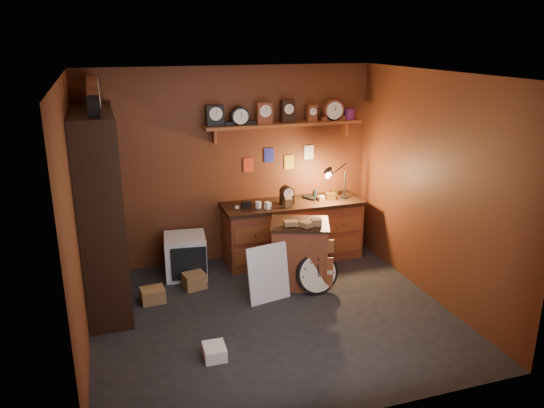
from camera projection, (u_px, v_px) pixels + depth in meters
The scene contains 11 objects.
floor at pixel (273, 316), 6.08m from camera, with size 4.00×4.00×0.00m, color black.
room_shell at pixel (273, 168), 5.67m from camera, with size 4.02×3.62×2.71m.
shelving_unit at pixel (97, 202), 6.06m from camera, with size 0.47×1.60×2.58m.
workbench at pixel (293, 227), 7.51m from camera, with size 1.99×0.66×1.36m.
low_cabinet at pixel (300, 251), 6.75m from camera, with size 0.89×0.83×0.92m.
big_round_clock at pixel (317, 273), 6.55m from camera, with size 0.54×0.17×0.54m.
white_panel at pixel (268, 299), 6.46m from camera, with size 0.54×0.02×0.71m, color silver.
mini_fridge at pixel (186, 256), 7.04m from camera, with size 0.59×0.61×0.55m.
floor_box_a at pixel (153, 295), 6.38m from camera, with size 0.28×0.24×0.17m, color olive.
floor_box_b at pixel (214, 352), 5.27m from camera, with size 0.22×0.26×0.13m, color white.
floor_box_c at pixel (194, 281), 6.72m from camera, with size 0.27×0.22×0.20m, color olive.
Camera 1 is at (-1.68, -5.14, 3.07)m, focal length 35.00 mm.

